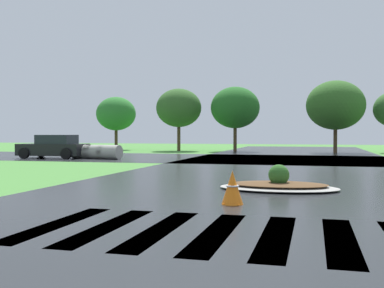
{
  "coord_description": "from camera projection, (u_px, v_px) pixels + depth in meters",
  "views": [
    {
      "loc": [
        1.42,
        -2.27,
        1.52
      ],
      "look_at": [
        -2.74,
        13.58,
        1.13
      ],
      "focal_mm": 43.35,
      "sensor_mm": 36.0,
      "label": 1
    }
  ],
  "objects": [
    {
      "name": "background_treeline",
      "position": [
        272.0,
        108.0,
        37.3
      ],
      "size": [
        34.53,
        5.96,
        5.49
      ],
      "color": "#4C3823",
      "rests_on": "ground"
    },
    {
      "name": "asphalt_cross_road",
      "position": [
        288.0,
        159.0,
        26.58
      ],
      "size": [
        90.0,
        10.41,
        0.01
      ],
      "primitive_type": "cube",
      "color": "#232628",
      "rests_on": "ground"
    },
    {
      "name": "asphalt_roadway",
      "position": [
        258.0,
        190.0,
        12.26
      ],
      "size": [
        11.57,
        80.0,
        0.01
      ],
      "primitive_type": "cube",
      "color": "#232628",
      "rests_on": "ground"
    },
    {
      "name": "car_white_sedan",
      "position": [
        54.0,
        147.0,
        27.82
      ],
      "size": [
        4.05,
        2.17,
        1.4
      ],
      "rotation": [
        0.0,
        0.0,
        3.17
      ],
      "color": "black",
      "rests_on": "ground"
    },
    {
      "name": "drainage_pipe_stack",
      "position": [
        96.0,
        152.0,
        27.16
      ],
      "size": [
        3.32,
        1.37,
        0.82
      ],
      "color": "#9E9B93",
      "rests_on": "ground"
    },
    {
      "name": "crosswalk_stripes",
      "position": [
        217.0,
        232.0,
        7.06
      ],
      "size": [
        5.85,
        3.13,
        0.01
      ],
      "color": "white",
      "rests_on": "ground"
    },
    {
      "name": "median_island",
      "position": [
        279.0,
        185.0,
        12.37
      ],
      "size": [
        3.16,
        1.91,
        0.68
      ],
      "color": "#9E9B93",
      "rests_on": "ground"
    },
    {
      "name": "traffic_cone",
      "position": [
        232.0,
        188.0,
        9.83
      ],
      "size": [
        0.46,
        0.46,
        0.72
      ],
      "color": "orange",
      "rests_on": "ground"
    }
  ]
}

